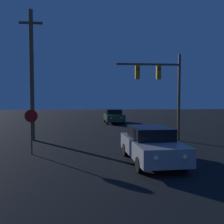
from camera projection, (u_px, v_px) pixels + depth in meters
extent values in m
cube|color=#99999E|center=(151.00, 147.00, 11.08)|extent=(2.19, 4.60, 0.73)
cube|color=black|center=(150.00, 133.00, 11.27)|extent=(1.78, 2.25, 0.53)
cylinder|color=black|center=(184.00, 163.00, 9.85)|extent=(0.25, 0.62, 0.61)
cylinder|color=black|center=(140.00, 165.00, 9.60)|extent=(0.25, 0.62, 0.61)
cylinder|color=black|center=(160.00, 149.00, 12.61)|extent=(0.25, 0.62, 0.61)
cylinder|color=black|center=(125.00, 150.00, 12.36)|extent=(0.25, 0.62, 0.61)
sphere|color=#F9EFC6|center=(185.00, 158.00, 8.91)|extent=(0.18, 0.18, 0.18)
sphere|color=#F9EFC6|center=(156.00, 159.00, 8.76)|extent=(0.18, 0.18, 0.18)
cube|color=#1E4728|center=(114.00, 117.00, 28.44)|extent=(2.09, 4.56, 0.73)
cube|color=black|center=(114.00, 112.00, 28.63)|extent=(1.73, 2.22, 0.53)
cylinder|color=black|center=(124.00, 121.00, 27.18)|extent=(0.23, 0.61, 0.61)
cylinder|color=black|center=(107.00, 122.00, 26.97)|extent=(0.23, 0.61, 0.61)
cylinder|color=black|center=(120.00, 119.00, 29.95)|extent=(0.23, 0.61, 0.61)
cylinder|color=black|center=(105.00, 119.00, 29.74)|extent=(0.23, 0.61, 0.61)
sphere|color=#F9EFC6|center=(122.00, 118.00, 26.25)|extent=(0.18, 0.18, 0.18)
sphere|color=#F9EFC6|center=(111.00, 118.00, 26.12)|extent=(0.18, 0.18, 0.18)
cylinder|color=brown|center=(179.00, 98.00, 16.53)|extent=(0.18, 0.18, 5.75)
cube|color=brown|center=(148.00, 64.00, 16.21)|extent=(4.21, 0.12, 0.12)
cube|color=#A57F14|center=(159.00, 72.00, 16.31)|extent=(0.28, 0.28, 0.90)
cylinder|color=red|center=(159.00, 69.00, 16.14)|extent=(0.20, 0.02, 0.20)
cube|color=#A57F14|center=(137.00, 72.00, 16.18)|extent=(0.28, 0.28, 0.90)
cylinder|color=red|center=(138.00, 69.00, 16.02)|extent=(0.20, 0.02, 0.20)
cylinder|color=brown|center=(31.00, 132.00, 12.62)|extent=(0.07, 0.07, 2.28)
cylinder|color=red|center=(31.00, 116.00, 12.56)|extent=(0.65, 0.03, 0.65)
cylinder|color=brown|center=(32.00, 76.00, 16.73)|extent=(0.28, 0.28, 8.72)
cube|color=brown|center=(31.00, 23.00, 16.53)|extent=(1.53, 0.14, 0.14)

